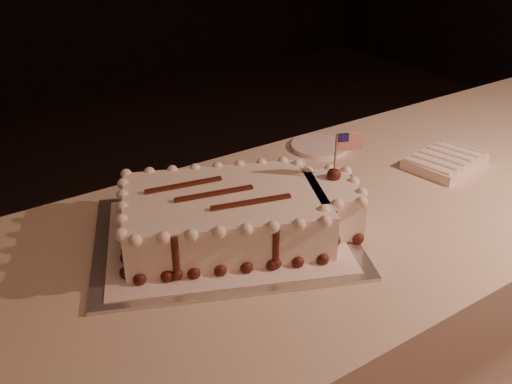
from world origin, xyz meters
TOP-DOWN VIEW (x-y plane):
  - banquet_table at (0.00, 0.60)m, footprint 2.40×0.80m
  - cake_board at (-0.38, 0.64)m, footprint 0.67×0.60m
  - doily at (-0.38, 0.64)m, footprint 0.60×0.54m
  - sheet_cake at (-0.35, 0.63)m, footprint 0.54×0.43m
  - napkin_stack at (0.29, 0.61)m, footprint 0.22×0.18m
  - side_plate at (0.09, 0.89)m, footprint 0.16×0.16m

SIDE VIEW (x-z plane):
  - banquet_table at x=0.00m, z-range 0.00..0.75m
  - cake_board at x=-0.38m, z-range 0.75..0.76m
  - side_plate at x=0.09m, z-range 0.75..0.76m
  - doily at x=-0.38m, z-range 0.76..0.76m
  - napkin_stack at x=0.29m, z-range 0.75..0.78m
  - sheet_cake at x=-0.35m, z-range 0.71..0.91m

